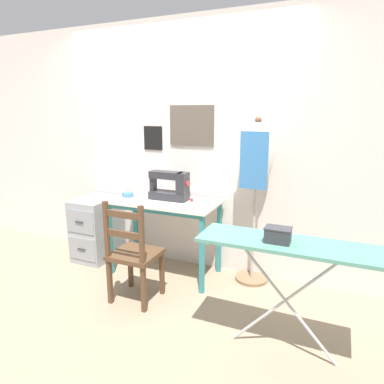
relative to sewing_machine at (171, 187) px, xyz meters
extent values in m
plane|color=gray|center=(-0.06, -0.32, -0.91)|extent=(14.00, 14.00, 0.00)
cube|color=silver|center=(-0.06, 0.30, 0.37)|extent=(10.00, 0.05, 2.55)
cube|color=brown|center=(0.11, 0.26, 0.59)|extent=(0.48, 0.02, 0.40)
cube|color=black|center=(-0.34, 0.27, 0.45)|extent=(0.22, 0.01, 0.25)
cube|color=silver|center=(-0.06, -0.04, -0.15)|extent=(1.09, 0.55, 0.02)
cube|color=teal|center=(-0.06, -0.28, -0.18)|extent=(1.01, 0.03, 0.04)
cube|color=teal|center=(-0.56, -0.28, -0.53)|extent=(0.04, 0.04, 0.75)
cube|color=teal|center=(0.45, -0.28, -0.53)|extent=(0.04, 0.04, 0.75)
cube|color=teal|center=(-0.56, 0.19, -0.53)|extent=(0.04, 0.04, 0.75)
cube|color=teal|center=(0.45, 0.19, -0.53)|extent=(0.04, 0.04, 0.75)
cube|color=#28282D|center=(-0.02, 0.00, -0.09)|extent=(0.39, 0.17, 0.08)
cube|color=#28282D|center=(0.13, 0.00, 0.05)|extent=(0.09, 0.14, 0.20)
cube|color=#28282D|center=(-0.05, 0.00, 0.12)|extent=(0.35, 0.12, 0.07)
cube|color=#28282D|center=(-0.20, 0.00, 0.01)|extent=(0.04, 0.09, 0.13)
cylinder|color=#B22D2D|center=(0.18, 0.00, 0.05)|extent=(0.02, 0.06, 0.06)
cylinder|color=#99999E|center=(0.13, 0.00, 0.16)|extent=(0.01, 0.01, 0.02)
cylinder|color=teal|center=(-0.47, -0.06, -0.11)|extent=(0.12, 0.12, 0.04)
cylinder|color=#243D54|center=(-0.47, -0.06, -0.09)|extent=(0.10, 0.10, 0.01)
cube|color=silver|center=(0.39, -0.23, -0.13)|extent=(0.10, 0.06, 0.00)
cube|color=silver|center=(0.38, -0.25, -0.13)|extent=(0.09, 0.09, 0.00)
torus|color=#DB511E|center=(0.32, -0.20, -0.13)|extent=(0.03, 0.03, 0.01)
torus|color=#DB511E|center=(0.33, -0.19, -0.13)|extent=(0.03, 0.03, 0.01)
cylinder|color=red|center=(0.22, 0.01, -0.11)|extent=(0.03, 0.03, 0.04)
cylinder|color=beige|center=(0.22, 0.01, -0.10)|extent=(0.04, 0.04, 0.00)
cylinder|color=beige|center=(0.22, 0.01, -0.13)|extent=(0.04, 0.04, 0.00)
cube|color=#513823|center=(-0.05, -0.60, -0.49)|extent=(0.40, 0.38, 0.04)
cube|color=#513823|center=(-0.22, -0.44, -0.71)|extent=(0.04, 0.04, 0.40)
cube|color=#513823|center=(0.12, -0.44, -0.71)|extent=(0.04, 0.04, 0.40)
cube|color=#513823|center=(-0.22, -0.76, -0.71)|extent=(0.04, 0.04, 0.40)
cube|color=#513823|center=(0.12, -0.76, -0.71)|extent=(0.04, 0.04, 0.40)
cube|color=#513823|center=(-0.22, -0.76, -0.23)|extent=(0.04, 0.04, 0.48)
cube|color=#513823|center=(0.12, -0.76, -0.23)|extent=(0.04, 0.04, 0.48)
cube|color=#513823|center=(-0.05, -0.76, -0.08)|extent=(0.34, 0.02, 0.06)
cube|color=#513823|center=(-0.05, -0.76, -0.25)|extent=(0.34, 0.02, 0.06)
cube|color=#93999E|center=(-0.95, -0.01, -0.56)|extent=(0.38, 0.52, 0.70)
cube|color=gray|center=(-0.95, -0.27, -0.41)|extent=(0.35, 0.01, 0.25)
cube|color=#333338|center=(-0.95, -0.28, -0.41)|extent=(0.10, 0.01, 0.02)
cube|color=gray|center=(-0.95, -0.27, -0.71)|extent=(0.35, 0.01, 0.25)
cube|color=#333338|center=(-0.95, -0.28, -0.71)|extent=(0.10, 0.01, 0.02)
cylinder|color=#846647|center=(0.81, 0.15, -0.89)|extent=(0.32, 0.32, 0.03)
cylinder|color=#ADA89E|center=(0.81, 0.15, -0.38)|extent=(0.03, 0.03, 1.00)
ellipsoid|color=beige|center=(0.81, 0.15, 0.33)|extent=(0.30, 0.21, 0.62)
sphere|color=brown|center=(0.81, 0.15, 0.65)|extent=(0.06, 0.06, 0.06)
cube|color=teal|center=(0.81, 0.04, 0.30)|extent=(0.25, 0.01, 0.52)
cube|color=#518E7A|center=(1.26, -0.80, -0.11)|extent=(1.19, 0.36, 0.02)
cylinder|color=#B7B7BC|center=(1.26, -0.80, -0.52)|extent=(0.73, 0.02, 0.80)
cylinder|color=#B7B7BC|center=(1.26, -0.80, -0.52)|extent=(0.73, 0.02, 0.80)
cube|color=#333338|center=(1.19, -0.83, -0.05)|extent=(0.16, 0.11, 0.09)
cube|color=#38383D|center=(1.19, -0.83, 0.00)|extent=(0.17, 0.12, 0.01)
camera|label=1|loc=(1.52, -2.96, 0.73)|focal=32.00mm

